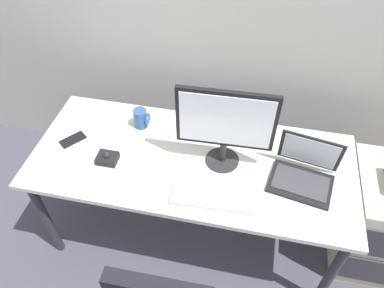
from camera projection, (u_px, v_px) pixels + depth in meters
The scene contains 9 objects.
ground_plane at pixel (192, 229), 2.52m from camera, with size 8.00×8.00×0.00m, color #474252.
desk at pixel (192, 168), 2.05m from camera, with size 1.75×0.74×0.72m.
file_cabinet at pixel (379, 220), 2.17m from camera, with size 0.42×0.53×0.69m.
monitor_main at pixel (225, 124), 1.79m from camera, with size 0.49×0.18×0.47m.
keyboard at pixel (212, 197), 1.81m from camera, with size 0.42×0.16×0.03m.
laptop at pixel (304, 172), 1.87m from camera, with size 0.35×0.31×0.24m.
trackball_mouse at pixel (107, 158), 1.98m from camera, with size 0.11×0.09×0.07m.
coffee_mug at pixel (141, 118), 2.14m from camera, with size 0.09×0.08×0.12m.
cell_phone at pixel (73, 140), 2.09m from camera, with size 0.07×0.14×0.01m, color black.
Camera 1 is at (0.28, -1.29, 2.22)m, focal length 34.51 mm.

